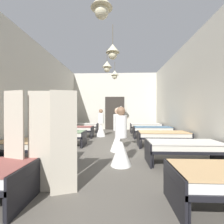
{
  "coord_description": "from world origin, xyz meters",
  "views": [
    {
      "loc": [
        0.29,
        -5.99,
        1.36
      ],
      "look_at": [
        0.0,
        0.76,
        1.32
      ],
      "focal_mm": 25.0,
      "sensor_mm": 36.0,
      "label": 1
    }
  ],
  "objects_px": {
    "bed_right_row_3": "(152,129)",
    "nurse_far_aisle": "(118,135)",
    "bed_right_row_2": "(163,135)",
    "bed_left_row_3": "(74,129)",
    "potted_plant": "(119,121)",
    "patient_seated_primary": "(69,124)",
    "privacy_screen": "(39,142)",
    "bed_left_row_2": "(61,135)",
    "nurse_mid_aisle": "(101,126)",
    "nurse_near_aisle": "(121,144)",
    "bed_left_row_4": "(83,125)",
    "bed_left_row_1": "(34,145)",
    "bed_right_row_4": "(146,126)",
    "bed_right_row_1": "(184,147)"
  },
  "relations": [
    {
      "from": "bed_left_row_1",
      "to": "bed_right_row_2",
      "type": "relative_size",
      "value": 1.0
    },
    {
      "from": "bed_left_row_1",
      "to": "potted_plant",
      "type": "bearing_deg",
      "value": 63.19
    },
    {
      "from": "bed_right_row_3",
      "to": "nurse_near_aisle",
      "type": "distance_m",
      "value": 4.32
    },
    {
      "from": "bed_right_row_1",
      "to": "bed_right_row_4",
      "type": "height_order",
      "value": "same"
    },
    {
      "from": "bed_right_row_2",
      "to": "bed_left_row_1",
      "type": "bearing_deg",
      "value": -154.34
    },
    {
      "from": "bed_right_row_2",
      "to": "privacy_screen",
      "type": "bearing_deg",
      "value": -130.98
    },
    {
      "from": "nurse_mid_aisle",
      "to": "potted_plant",
      "type": "xyz_separation_m",
      "value": [
        1.0,
        0.33,
        0.25
      ]
    },
    {
      "from": "bed_right_row_4",
      "to": "nurse_far_aisle",
      "type": "relative_size",
      "value": 1.28
    },
    {
      "from": "bed_right_row_1",
      "to": "bed_left_row_2",
      "type": "distance_m",
      "value": 4.39
    },
    {
      "from": "nurse_far_aisle",
      "to": "bed_right_row_2",
      "type": "bearing_deg",
      "value": 41.38
    },
    {
      "from": "bed_left_row_2",
      "to": "privacy_screen",
      "type": "relative_size",
      "value": 1.12
    },
    {
      "from": "nurse_far_aisle",
      "to": "bed_right_row_3",
      "type": "bearing_deg",
      "value": 75.59
    },
    {
      "from": "bed_right_row_3",
      "to": "bed_right_row_4",
      "type": "height_order",
      "value": "same"
    },
    {
      "from": "bed_right_row_2",
      "to": "bed_left_row_3",
      "type": "distance_m",
      "value": 4.39
    },
    {
      "from": "bed_right_row_3",
      "to": "nurse_far_aisle",
      "type": "xyz_separation_m",
      "value": [
        -1.72,
        -2.61,
        0.09
      ]
    },
    {
      "from": "bed_right_row_2",
      "to": "bed_left_row_3",
      "type": "xyz_separation_m",
      "value": [
        -3.96,
        1.9,
        0.0
      ]
    },
    {
      "from": "bed_left_row_3",
      "to": "nurse_mid_aisle",
      "type": "height_order",
      "value": "nurse_mid_aisle"
    },
    {
      "from": "bed_left_row_3",
      "to": "nurse_near_aisle",
      "type": "bearing_deg",
      "value": -59.89
    },
    {
      "from": "nurse_mid_aisle",
      "to": "bed_right_row_1",
      "type": "bearing_deg",
      "value": 8.43
    },
    {
      "from": "bed_left_row_1",
      "to": "bed_left_row_3",
      "type": "relative_size",
      "value": 1.0
    },
    {
      "from": "privacy_screen",
      "to": "bed_right_row_1",
      "type": "bearing_deg",
      "value": 26.46
    },
    {
      "from": "nurse_mid_aisle",
      "to": "bed_right_row_3",
      "type": "bearing_deg",
      "value": 57.13
    },
    {
      "from": "bed_right_row_4",
      "to": "bed_left_row_4",
      "type": "bearing_deg",
      "value": 180.0
    },
    {
      "from": "bed_left_row_1",
      "to": "potted_plant",
      "type": "distance_m",
      "value": 5.13
    },
    {
      "from": "bed_right_row_2",
      "to": "bed_left_row_3",
      "type": "height_order",
      "value": "same"
    },
    {
      "from": "bed_left_row_4",
      "to": "potted_plant",
      "type": "distance_m",
      "value": 2.59
    },
    {
      "from": "potted_plant",
      "to": "patient_seated_primary",
      "type": "bearing_deg",
      "value": -125.42
    },
    {
      "from": "bed_left_row_2",
      "to": "bed_right_row_2",
      "type": "relative_size",
      "value": 1.0
    },
    {
      "from": "bed_left_row_3",
      "to": "nurse_mid_aisle",
      "type": "relative_size",
      "value": 1.28
    },
    {
      "from": "bed_left_row_1",
      "to": "bed_right_row_3",
      "type": "relative_size",
      "value": 1.0
    },
    {
      "from": "bed_left_row_1",
      "to": "privacy_screen",
      "type": "height_order",
      "value": "privacy_screen"
    },
    {
      "from": "nurse_far_aisle",
      "to": "privacy_screen",
      "type": "height_order",
      "value": "privacy_screen"
    },
    {
      "from": "patient_seated_primary",
      "to": "nurse_mid_aisle",
      "type": "bearing_deg",
      "value": 68.28
    },
    {
      "from": "nurse_near_aisle",
      "to": "patient_seated_primary",
      "type": "xyz_separation_m",
      "value": [
        -1.97,
        2.02,
        0.34
      ]
    },
    {
      "from": "potted_plant",
      "to": "bed_left_row_4",
      "type": "bearing_deg",
      "value": 153.9
    },
    {
      "from": "nurse_near_aisle",
      "to": "patient_seated_primary",
      "type": "distance_m",
      "value": 2.84
    },
    {
      "from": "bed_left_row_3",
      "to": "nurse_far_aisle",
      "type": "height_order",
      "value": "nurse_far_aisle"
    },
    {
      "from": "bed_left_row_4",
      "to": "privacy_screen",
      "type": "height_order",
      "value": "privacy_screen"
    },
    {
      "from": "privacy_screen",
      "to": "bed_right_row_2",
      "type": "bearing_deg",
      "value": 48.05
    },
    {
      "from": "bed_left_row_3",
      "to": "bed_right_row_4",
      "type": "height_order",
      "value": "same"
    },
    {
      "from": "nurse_mid_aisle",
      "to": "patient_seated_primary",
      "type": "height_order",
      "value": "nurse_mid_aisle"
    },
    {
      "from": "privacy_screen",
      "to": "bed_left_row_1",
      "type": "bearing_deg",
      "value": 120.37
    },
    {
      "from": "bed_right_row_1",
      "to": "bed_left_row_4",
      "type": "xyz_separation_m",
      "value": [
        -3.96,
        5.7,
        0.0
      ]
    },
    {
      "from": "nurse_near_aisle",
      "to": "potted_plant",
      "type": "xyz_separation_m",
      "value": [
        -0.01,
        4.77,
        0.25
      ]
    },
    {
      "from": "potted_plant",
      "to": "bed_right_row_4",
      "type": "bearing_deg",
      "value": 34.49
    },
    {
      "from": "bed_right_row_2",
      "to": "nurse_near_aisle",
      "type": "height_order",
      "value": "nurse_near_aisle"
    },
    {
      "from": "bed_left_row_2",
      "to": "nurse_mid_aisle",
      "type": "height_order",
      "value": "nurse_mid_aisle"
    },
    {
      "from": "bed_left_row_2",
      "to": "patient_seated_primary",
      "type": "relative_size",
      "value": 2.37
    },
    {
      "from": "bed_right_row_1",
      "to": "privacy_screen",
      "type": "relative_size",
      "value": 1.12
    },
    {
      "from": "nurse_near_aisle",
      "to": "privacy_screen",
      "type": "relative_size",
      "value": 0.87
    }
  ]
}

